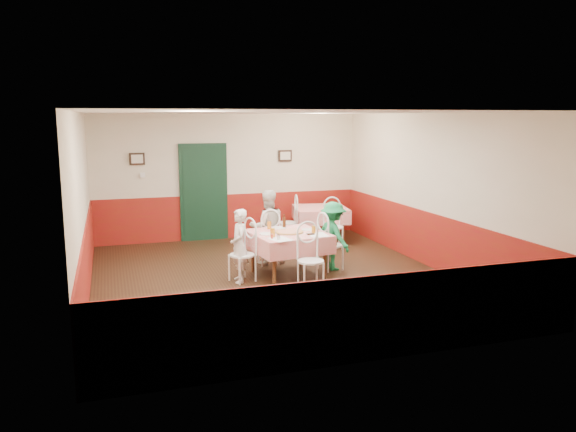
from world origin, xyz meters
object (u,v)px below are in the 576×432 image
object	(u,v)px
chair_left	(242,255)
chair_right	(331,245)
diner_right	(333,236)
glass_c	(269,225)
chair_second_a	(288,223)
chair_second_b	(333,227)
main_table	(288,254)
wallet	(311,234)
pizza	(289,232)
chair_far	(269,240)
glass_b	(314,229)
glass_a	(273,233)
diner_left	(239,246)
second_table	(321,224)
diner_far	(267,227)
beer_bottle	(284,222)
chair_near	(311,261)

from	to	relation	value
chair_left	chair_right	distance (m)	1.70
diner_right	glass_c	bearing A→B (deg)	60.89
chair_second_a	chair_second_b	size ratio (longest dim) A/B	1.00
diner_right	main_table	bearing A→B (deg)	82.94
wallet	glass_c	bearing A→B (deg)	119.96
pizza	chair_far	bearing A→B (deg)	98.39
pizza	glass_b	size ratio (longest dim) A/B	3.63
chair_right	glass_b	size ratio (longest dim) A/B	6.92
chair_second_a	glass_b	bearing A→B (deg)	1.59
glass_a	diner_right	size ratio (longest dim) A/B	0.12
diner_left	chair_second_b	bearing A→B (deg)	129.43
second_table	diner_left	world-z (taller)	diner_left
main_table	glass_c	world-z (taller)	glass_c
diner_far	pizza	bearing A→B (deg)	100.11
chair_second_a	glass_a	xyz separation A→B (m)	(-1.14, -2.70, 0.38)
chair_far	diner_right	world-z (taller)	diner_right
chair_left	diner_far	world-z (taller)	diner_far
diner_right	glass_a	bearing A→B (deg)	93.23
chair_second_a	glass_a	world-z (taller)	glass_a
glass_b	diner_far	distance (m)	1.21
beer_bottle	chair_second_a	bearing A→B (deg)	70.13
chair_second_b	glass_c	world-z (taller)	chair_second_b
main_table	pizza	distance (m)	0.40
second_table	glass_b	xyz separation A→B (m)	(-1.13, -2.60, 0.45)
chair_right	diner_far	xyz separation A→B (m)	(-0.96, 0.78, 0.25)
chair_second_b	diner_left	distance (m)	3.01
beer_bottle	chair_left	bearing A→B (deg)	-149.76
second_table	chair_far	xyz separation A→B (m)	(-1.65, -1.57, 0.08)
chair_second_b	glass_b	size ratio (longest dim) A/B	6.92
beer_bottle	diner_left	distance (m)	1.12
glass_a	chair_second_a	bearing A→B (deg)	67.06
glass_a	glass_c	distance (m)	0.70
pizza	glass_b	xyz separation A→B (m)	(0.39, -0.16, 0.05)
chair_right	chair_second_a	size ratio (longest dim) A/B	1.00
main_table	glass_b	bearing A→B (deg)	-24.82
glass_c	diner_far	size ratio (longest dim) A/B	0.10
diner_far	main_table	bearing A→B (deg)	99.41
chair_second_b	diner_far	bearing A→B (deg)	-145.11
chair_second_a	glass_c	bearing A→B (deg)	-16.68
chair_second_b	glass_c	size ratio (longest dim) A/B	6.79
chair_right	pizza	distance (m)	0.90
chair_near	chair_second_b	distance (m)	2.88
chair_left	chair_second_b	size ratio (longest dim) A/B	1.00
glass_c	diner_left	world-z (taller)	diner_left
chair_second_a	wallet	bearing A→B (deg)	-0.00
diner_left	diner_right	world-z (taller)	diner_right
glass_b	wallet	size ratio (longest dim) A/B	1.18
glass_b	chair_right	bearing A→B (deg)	34.28
wallet	diner_far	world-z (taller)	diner_far
chair_second_a	pizza	distance (m)	2.58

